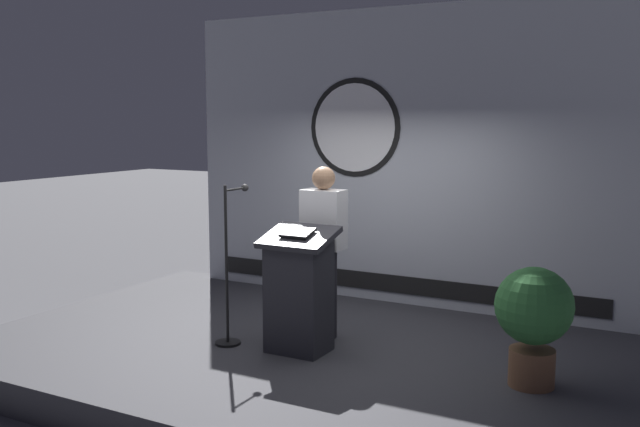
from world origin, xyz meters
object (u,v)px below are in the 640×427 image
at_px(speaker_person, 324,251).
at_px(podium, 299,292).
at_px(microphone_stand, 230,289).
at_px(potted_plant, 534,315).

bearing_deg(speaker_person, podium, -89.42).
bearing_deg(microphone_stand, speaker_person, 40.81).
distance_m(speaker_person, microphone_stand, 0.96).
height_order(podium, speaker_person, speaker_person).
bearing_deg(speaker_person, potted_plant, -9.32).
bearing_deg(microphone_stand, potted_plant, 5.27).
relative_size(microphone_stand, potted_plant, 1.57).
relative_size(podium, potted_plant, 1.20).
distance_m(microphone_stand, potted_plant, 2.74).
distance_m(podium, microphone_stand, 0.69).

